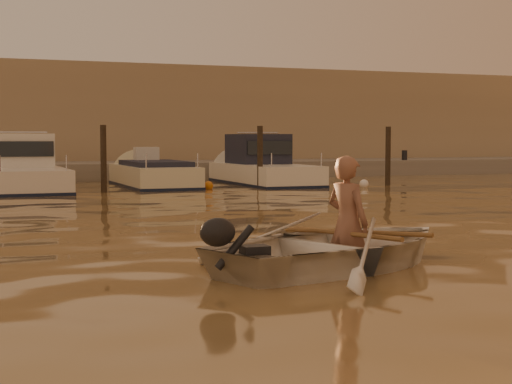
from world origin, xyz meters
name	(u,v)px	position (x,y,z in m)	size (l,w,h in m)	color
ground_plane	(301,258)	(0.00, 0.00, 0.00)	(160.00, 160.00, 0.00)	brown
dinghy	(342,246)	(0.17, -0.86, 0.27)	(2.69, 3.77, 0.78)	white
person	(348,223)	(0.26, -0.82, 0.55)	(0.62, 0.41, 1.70)	#905D48
outboard_motor	(253,257)	(-1.23, -1.40, 0.28)	(0.90, 0.40, 0.70)	black
oar_port	(355,232)	(0.40, -0.77, 0.42)	(0.06, 0.06, 2.10)	brown
oar_starboard	(345,233)	(0.21, -0.84, 0.42)	(0.06, 0.06, 2.10)	brown
moored_boat_2	(24,169)	(-2.30, 16.00, 0.62)	(2.22, 7.45, 1.75)	white
moored_boat_3	(153,180)	(1.84, 16.00, 0.22)	(2.02, 5.85, 0.95)	beige
moored_boat_4	(264,166)	(5.81, 16.00, 0.62)	(2.16, 6.70, 1.75)	white
piling_2	(104,162)	(-0.20, 13.80, 0.90)	(0.18, 0.18, 2.20)	#2D2319
piling_3	(260,160)	(4.80, 13.80, 0.90)	(0.18, 0.18, 2.20)	#2D2319
piling_4	(388,159)	(9.50, 13.80, 0.90)	(0.18, 0.18, 2.20)	#2D2319
fender_c	(69,191)	(-1.30, 13.19, 0.10)	(0.30, 0.30, 0.30)	silver
fender_d	(208,186)	(3.15, 14.08, 0.10)	(0.30, 0.30, 0.30)	orange
fender_e	(364,184)	(8.26, 13.21, 0.10)	(0.30, 0.30, 0.30)	white
quay	(74,175)	(0.00, 21.50, 0.15)	(52.00, 4.00, 1.00)	gray
waterfront_building	(56,121)	(0.00, 27.00, 2.40)	(46.00, 7.00, 4.80)	#9E8466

